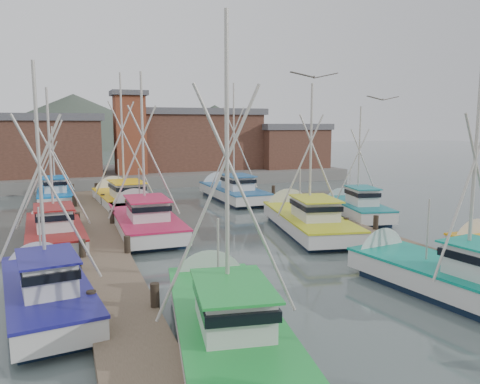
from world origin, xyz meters
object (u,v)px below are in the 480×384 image
object	(u,v)px
boat_12	(122,199)
boat_4	(224,318)
boat_8	(143,219)
lookout_tower	(130,132)

from	to	relation	value
boat_12	boat_4	bearing A→B (deg)	-94.19
boat_4	boat_8	size ratio (longest dim) A/B	0.96
boat_4	boat_8	distance (m)	15.37
lookout_tower	boat_12	size ratio (longest dim) A/B	0.77
lookout_tower	boat_8	xyz separation A→B (m)	(-2.29, -21.90, -4.87)
lookout_tower	boat_12	distance (m)	14.68
lookout_tower	boat_12	xyz separation A→B (m)	(-2.54, -13.62, -4.86)
boat_4	boat_8	xyz separation A→B (m)	(0.08, 15.37, -0.00)
lookout_tower	boat_8	distance (m)	22.55
lookout_tower	boat_4	size ratio (longest dim) A/B	0.84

